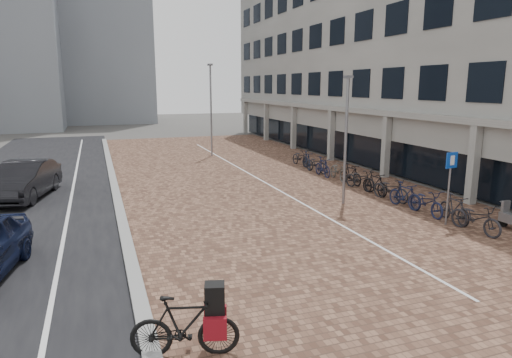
{
  "coord_description": "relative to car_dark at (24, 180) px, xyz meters",
  "views": [
    {
      "loc": [
        -5.79,
        -10.27,
        4.87
      ],
      "look_at": [
        0.0,
        6.0,
        1.3
      ],
      "focal_mm": 31.72,
      "sensor_mm": 36.0,
      "label": 1
    }
  ],
  "objects": [
    {
      "name": "ground",
      "position": [
        8.88,
        -11.35,
        -0.82
      ],
      "size": [
        140.0,
        140.0,
        0.0
      ],
      "primitive_type": "plane",
      "color": "#474442",
      "rests_on": "ground"
    },
    {
      "name": "plaza_brick",
      "position": [
        10.88,
        0.65,
        -0.81
      ],
      "size": [
        14.5,
        42.0,
        0.04
      ],
      "primitive_type": "cube",
      "color": "brown",
      "rests_on": "ground"
    },
    {
      "name": "street_asphalt",
      "position": [
        -0.12,
        0.65,
        -0.81
      ],
      "size": [
        8.0,
        50.0,
        0.03
      ],
      "primitive_type": "cube",
      "color": "black",
      "rests_on": "ground"
    },
    {
      "name": "curb",
      "position": [
        3.78,
        0.65,
        -0.75
      ],
      "size": [
        0.35,
        42.0,
        0.14
      ],
      "primitive_type": "cube",
      "color": "gray",
      "rests_on": "ground"
    },
    {
      "name": "lane_line",
      "position": [
        1.88,
        0.65,
        -0.8
      ],
      "size": [
        0.12,
        44.0,
        0.0
      ],
      "primitive_type": "cube",
      "color": "white",
      "rests_on": "street_asphalt"
    },
    {
      "name": "parking_line",
      "position": [
        11.08,
        0.65,
        -0.78
      ],
      "size": [
        0.1,
        30.0,
        0.0
      ],
      "primitive_type": "cube",
      "color": "white",
      "rests_on": "plaza_brick"
    },
    {
      "name": "office_building",
      "position": [
        21.85,
        4.65,
        7.63
      ],
      "size": [
        8.4,
        40.0,
        15.0
      ],
      "color": "#9D9D98",
      "rests_on": "ground"
    },
    {
      "name": "bg_towers",
      "position": [
        -5.46,
        37.59,
        13.15
      ],
      "size": [
        33.0,
        23.0,
        32.0
      ],
      "color": "gray",
      "rests_on": "ground"
    },
    {
      "name": "car_dark",
      "position": [
        0.0,
        0.0,
        0.0
      ],
      "size": [
        2.81,
        5.23,
        1.64
      ],
      "primitive_type": "imported",
      "rotation": [
        0.0,
        0.0,
        -0.23
      ],
      "color": "black",
      "rests_on": "ground"
    },
    {
      "name": "hero_bike",
      "position": [
        4.38,
        -14.16,
        -0.19
      ],
      "size": [
        2.07,
        1.07,
        1.4
      ],
      "rotation": [
        0.0,
        0.0,
        1.3
      ],
      "color": "black",
      "rests_on": "ground"
    },
    {
      "name": "parking_sign",
      "position": [
        14.6,
        -9.4,
        0.97
      ],
      "size": [
        0.55,
        0.14,
        2.63
      ],
      "rotation": [
        0.0,
        0.0,
        0.18
      ],
      "color": "slate",
      "rests_on": "ground"
    },
    {
      "name": "lamp_near",
      "position": [
        12.68,
        -5.58,
        1.79
      ],
      "size": [
        0.12,
        0.12,
        5.22
      ],
      "primitive_type": "cylinder",
      "color": "gray",
      "rests_on": "ground"
    },
    {
      "name": "lamp_far",
      "position": [
        10.72,
        9.11,
        2.32
      ],
      "size": [
        0.12,
        0.12,
        6.27
      ],
      "primitive_type": "cylinder",
      "color": "gray",
      "rests_on": "ground"
    },
    {
      "name": "bike_row",
      "position": [
        14.88,
        -3.45,
        -0.3
      ],
      "size": [
        1.15,
        15.82,
        1.05
      ],
      "color": "black",
      "rests_on": "ground"
    }
  ]
}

